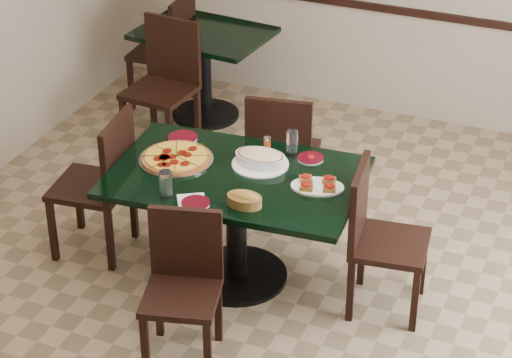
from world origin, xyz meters
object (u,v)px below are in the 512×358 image
at_px(pepperoni_pizza, 176,158).
at_px(back_chair_left, 171,45).
at_px(chair_right, 376,231).
at_px(chair_left, 103,178).
at_px(back_table, 204,57).
at_px(main_table, 236,200).
at_px(bruschetta_platter, 317,184).
at_px(chair_far, 281,149).
at_px(lasagna_casserole, 260,158).
at_px(back_chair_near, 166,77).
at_px(chair_near, 184,278).
at_px(bread_basket, 244,199).

bearing_deg(pepperoni_pizza, back_chair_left, 118.31).
bearing_deg(chair_right, chair_left, 86.22).
bearing_deg(chair_left, pepperoni_pizza, 90.38).
distance_m(back_table, back_chair_left, 0.35).
relative_size(chair_right, back_chair_left, 0.97).
bearing_deg(chair_right, back_chair_left, 42.32).
relative_size(main_table, pepperoni_pizza, 3.39).
xyz_separation_m(pepperoni_pizza, bruschetta_platter, (0.90, 0.03, 0.01)).
distance_m(chair_right, pepperoni_pizza, 1.29).
distance_m(chair_far, pepperoni_pizza, 0.89).
bearing_deg(lasagna_casserole, bruschetta_platter, -17.97).
height_order(main_table, chair_left, chair_left).
distance_m(main_table, back_chair_near, 1.88).
xyz_separation_m(main_table, bruschetta_platter, (0.50, 0.04, 0.21)).
relative_size(chair_left, pepperoni_pizza, 2.13).
relative_size(chair_near, bread_basket, 4.17).
bearing_deg(bread_basket, chair_right, 29.27).
relative_size(back_chair_near, lasagna_casserole, 2.90).
xyz_separation_m(main_table, back_chair_near, (-1.22, 1.43, -0.00)).
relative_size(chair_far, chair_left, 0.97).
relative_size(lasagna_casserole, bruschetta_platter, 0.98).
bearing_deg(chair_near, back_table, 98.18).
xyz_separation_m(chair_left, back_chair_near, (-0.32, 1.48, 0.02)).
distance_m(main_table, back_chair_left, 2.54).
xyz_separation_m(back_table, back_chair_near, (-0.06, -0.54, 0.04)).
bearing_deg(lasagna_casserole, back_chair_left, 128.30).
bearing_deg(chair_far, back_chair_near, -38.57).
relative_size(chair_near, pepperoni_pizza, 1.90).
bearing_deg(lasagna_casserole, back_chair_near, 134.17).
distance_m(chair_far, chair_left, 1.21).
bearing_deg(back_chair_near, back_table, 87.73).
bearing_deg(main_table, pepperoni_pizza, 173.52).
distance_m(main_table, bread_basket, 0.41).
xyz_separation_m(main_table, chair_right, (0.86, 0.07, -0.04)).
distance_m(chair_far, bread_basket, 1.12).
distance_m(bread_basket, bruschetta_platter, 0.46).
bearing_deg(main_table, chair_near, -93.77).
bearing_deg(pepperoni_pizza, chair_far, 62.95).
height_order(pepperoni_pizza, bread_basket, bread_basket).
relative_size(chair_far, chair_right, 1.01).
relative_size(main_table, chair_right, 1.66).
bearing_deg(pepperoni_pizza, back_table, 111.12).
bearing_deg(main_table, back_table, 115.99).
relative_size(chair_right, chair_left, 0.96).
distance_m(main_table, back_table, 2.28).
bearing_deg(bruschetta_platter, main_table, 170.88).
distance_m(back_table, bread_basket, 2.64).
bearing_deg(chair_left, bread_basket, 70.17).
height_order(chair_far, chair_left, chair_left).
relative_size(pepperoni_pizza, lasagna_casserole, 1.32).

